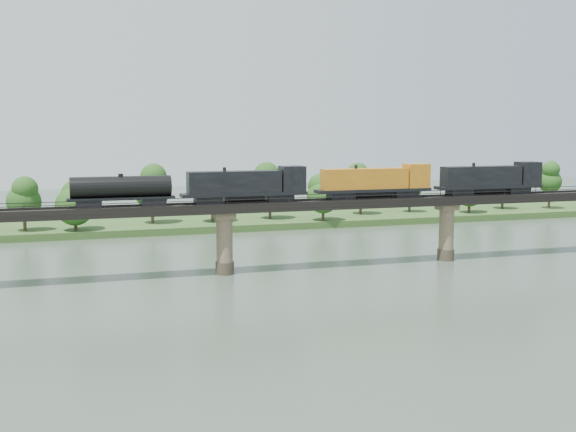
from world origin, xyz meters
name	(u,v)px	position (x,y,z in m)	size (l,w,h in m)	color
ground	(279,322)	(0.00, 0.00, 0.00)	(400.00, 400.00, 0.00)	#354436
far_bank	(173,224)	(0.00, 85.00, 0.80)	(300.00, 24.00, 1.60)	#2B4A1D
bridge	(224,240)	(0.00, 30.00, 5.46)	(236.00, 30.00, 11.50)	#473A2D
bridge_superstructure	(224,201)	(0.00, 30.00, 11.79)	(220.00, 4.90, 0.75)	black
far_treeline	(139,193)	(-8.21, 80.52, 8.83)	(289.06, 17.54, 13.60)	#382619
freight_train	(333,183)	(18.50, 30.00, 14.21)	(82.44, 3.21, 5.67)	black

